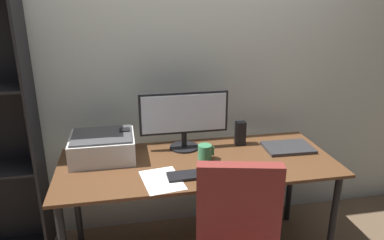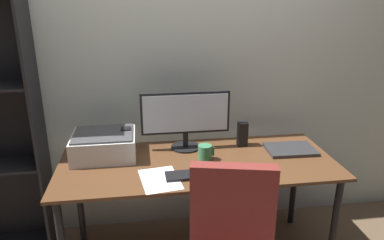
{
  "view_description": "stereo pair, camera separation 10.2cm",
  "coord_description": "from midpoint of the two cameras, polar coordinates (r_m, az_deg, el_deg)",
  "views": [
    {
      "loc": [
        -0.44,
        -2.03,
        1.74
      ],
      "look_at": [
        -0.04,
        0.01,
        1.01
      ],
      "focal_mm": 33.82,
      "sensor_mm": 36.0,
      "label": 1
    },
    {
      "loc": [
        -0.34,
        -2.05,
        1.74
      ],
      "look_at": [
        -0.04,
        0.01,
        1.01
      ],
      "focal_mm": 33.82,
      "sensor_mm": 36.0,
      "label": 2
    }
  ],
  "objects": [
    {
      "name": "coffee_mug",
      "position": [
        2.3,
        3.33,
        -5.17
      ],
      "size": [
        0.1,
        0.09,
        0.1
      ],
      "color": "#387F51",
      "rests_on": "desk"
    },
    {
      "name": "back_wall",
      "position": [
        2.64,
        0.24,
        9.61
      ],
      "size": [
        6.4,
        0.1,
        2.6
      ],
      "primitive_type": "cube",
      "color": "beige",
      "rests_on": "ground"
    },
    {
      "name": "printer",
      "position": [
        2.39,
        -12.51,
        -3.86
      ],
      "size": [
        0.4,
        0.34,
        0.16
      ],
      "color": "silver",
      "rests_on": "desk"
    },
    {
      "name": "speaker_left",
      "position": [
        2.43,
        -9.09,
        -3.15
      ],
      "size": [
        0.06,
        0.07,
        0.17
      ],
      "primitive_type": "cube",
      "color": "black",
      "rests_on": "desk"
    },
    {
      "name": "monitor",
      "position": [
        2.41,
        0.17,
        0.61
      ],
      "size": [
        0.6,
        0.2,
        0.4
      ],
      "color": "black",
      "rests_on": "desk"
    },
    {
      "name": "laptop",
      "position": [
        2.54,
        16.37,
        -4.49
      ],
      "size": [
        0.33,
        0.24,
        0.02
      ],
      "primitive_type": "cube",
      "rotation": [
        0.0,
        0.0,
        -0.03
      ],
      "color": "#2D2D30",
      "rests_on": "desk"
    },
    {
      "name": "mouse",
      "position": [
        2.16,
        7.12,
        -8.0
      ],
      "size": [
        0.08,
        0.11,
        0.03
      ],
      "primitive_type": "cube",
      "rotation": [
        0.0,
        0.0,
        0.23
      ],
      "color": "black",
      "rests_on": "desk"
    },
    {
      "name": "desk",
      "position": [
        2.34,
        2.17,
        -8.22
      ],
      "size": [
        1.74,
        0.72,
        0.74
      ],
      "color": "#56351E",
      "rests_on": "ground"
    },
    {
      "name": "speaker_right",
      "position": [
        2.54,
        9.09,
        -2.17
      ],
      "size": [
        0.06,
        0.07,
        0.17
      ],
      "primitive_type": "cube",
      "color": "black",
      "rests_on": "desk"
    },
    {
      "name": "keyboard",
      "position": [
        2.12,
        1.15,
        -8.68
      ],
      "size": [
        0.29,
        0.12,
        0.02
      ],
      "primitive_type": "cube",
      "rotation": [
        0.0,
        0.0,
        0.03
      ],
      "color": "black",
      "rests_on": "desk"
    },
    {
      "name": "paper_sheet",
      "position": [
        2.09,
        -3.67,
        -9.34
      ],
      "size": [
        0.25,
        0.32,
        0.0
      ],
      "primitive_type": "cube",
      "rotation": [
        0.0,
        0.0,
        0.15
      ],
      "color": "white",
      "rests_on": "desk"
    }
  ]
}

